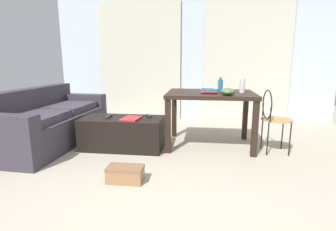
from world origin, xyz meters
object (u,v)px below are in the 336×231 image
bottle_far (220,85)px  coffee_table (123,133)px  couch (48,123)px  book_stack (209,91)px  bowl (228,92)px  wire_chair (272,114)px  bottle_near (242,86)px  tv_remote_primary (109,117)px  magazine (131,118)px  craft_table (210,100)px  tv_remote_secondary (148,116)px  shoebox (125,174)px

bottle_far → coffee_table: bearing=-159.4°
couch → bottle_far: size_ratio=10.70×
couch → book_stack: bearing=4.1°
bottle_far → couch: bearing=-170.1°
coffee_table → bowl: bearing=-0.6°
wire_chair → book_stack: size_ratio=2.81×
couch → bottle_far: bearing=9.9°
wire_chair → bottle_near: bottle_near is taller
tv_remote_primary → magazine: 0.34m
magazine → bowl: bearing=9.9°
craft_table → tv_remote_secondary: (-0.84, -0.16, -0.21)m
tv_remote_primary → magazine: tv_remote_primary is taller
couch → tv_remote_primary: couch is taller
craft_table → wire_chair: wire_chair is taller
book_stack → tv_remote_secondary: size_ratio=1.94×
craft_table → bottle_near: size_ratio=5.47×
tv_remote_secondary → bowl: bearing=-39.2°
tv_remote_secondary → magazine: 0.26m
couch → wire_chair: 3.08m
tv_remote_primary → tv_remote_secondary: size_ratio=1.24×
craft_table → bottle_near: bottle_near is taller
craft_table → wire_chair: bearing=-13.0°
wire_chair → magazine: wire_chair is taller
magazine → bottle_far: bearing=32.9°
book_stack → tv_remote_secondary: 0.89m
craft_table → bottle_near: (0.41, -0.01, 0.20)m
coffee_table → magazine: size_ratio=3.69×
couch → wire_chair: bearing=0.5°
wire_chair → bottle_far: size_ratio=4.34×
bottle_near → tv_remote_secondary: size_ratio=1.43×
coffee_table → tv_remote_secondary: (0.33, 0.11, 0.22)m
couch → book_stack: 2.32m
bottle_near → tv_remote_primary: 1.84m
couch → tv_remote_secondary: bearing=1.6°
shoebox → bottle_far: bearing=56.4°
bottle_near → bottle_far: bottle_near is taller
tv_remote_secondary → magazine: tv_remote_secondary is taller
bowl → couch: bearing=178.2°
shoebox → book_stack: bearing=56.2°
coffee_table → tv_remote_secondary: size_ratio=7.25×
wire_chair → bottle_far: bottle_far is taller
tv_remote_secondary → couch: bearing=149.0°
bottle_near → book_stack: bearing=-175.8°
magazine → craft_table: bearing=25.6°
coffee_table → wire_chair: size_ratio=1.33×
craft_table → wire_chair: (0.78, -0.18, -0.14)m
bottle_near → book_stack: (-0.44, -0.03, -0.07)m
craft_table → magazine: 1.10m
wire_chair → bottle_far: (-0.64, 0.40, 0.33)m
shoebox → wire_chair: bearing=33.7°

